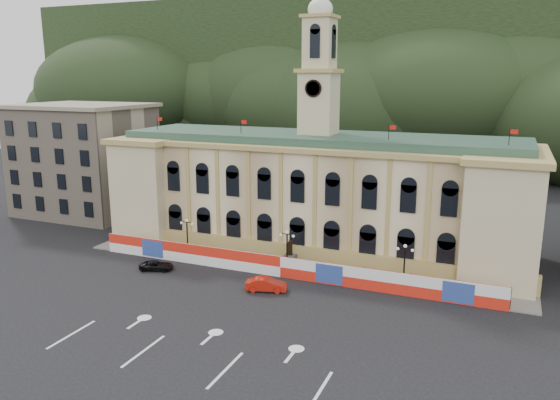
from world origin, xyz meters
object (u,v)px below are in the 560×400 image
at_px(statue, 290,260).
at_px(black_suv, 157,266).
at_px(red_sedan, 266,285).
at_px(lamp_center, 287,247).

distance_m(statue, black_suv, 16.31).
distance_m(red_sedan, black_suv, 15.09).
bearing_deg(red_sedan, black_suv, 70.28).
bearing_deg(statue, black_suv, -155.60).
relative_size(lamp_center, red_sedan, 1.07).
distance_m(lamp_center, black_suv, 16.11).
relative_size(red_sedan, black_suv, 1.07).
bearing_deg(black_suv, statue, -84.72).
height_order(red_sedan, black_suv, red_sedan).
distance_m(lamp_center, red_sedan, 7.01).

